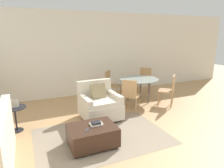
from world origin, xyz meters
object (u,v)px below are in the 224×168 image
at_px(side_table, 15,114).
at_px(picture_frame, 14,104).
at_px(tv_remote_primary, 87,130).
at_px(dining_chair_far_left, 111,83).
at_px(book_stack, 96,124).
at_px(dining_table, 139,81).
at_px(dining_chair_near_right, 169,88).
at_px(armchair, 100,104).
at_px(dining_chair_near_left, 130,93).
at_px(ottoman, 92,135).
at_px(dining_chair_far_right, 145,79).

relative_size(side_table, picture_frame, 3.02).
distance_m(tv_remote_primary, dining_chair_far_left, 2.99).
distance_m(book_stack, dining_table, 2.68).
height_order(tv_remote_primary, dining_chair_near_right, dining_chair_near_right).
relative_size(tv_remote_primary, picture_frame, 0.81).
xyz_separation_m(armchair, dining_chair_near_left, (0.88, 0.03, 0.17)).
distance_m(side_table, dining_chair_near_right, 4.03).
relative_size(armchair, ottoman, 1.06).
xyz_separation_m(ottoman, tv_remote_primary, (-0.13, -0.10, 0.18)).
distance_m(armchair, dining_chair_near_left, 0.89).
bearing_deg(dining_chair_near_right, picture_frame, 179.22).
bearing_deg(side_table, dining_chair_near_right, -0.78).
height_order(tv_remote_primary, dining_table, dining_table).
height_order(picture_frame, dining_chair_far_left, dining_chair_far_left).
distance_m(ottoman, tv_remote_primary, 0.24).
distance_m(armchair, dining_chair_far_right, 2.53).
height_order(book_stack, dining_chair_far_right, dining_chair_far_right).
distance_m(picture_frame, dining_table, 3.44).
bearing_deg(armchair, dining_chair_far_left, 56.30).
xyz_separation_m(book_stack, dining_chair_near_right, (2.64, 1.13, 0.11)).
bearing_deg(tv_remote_primary, armchair, 60.47).
xyz_separation_m(armchair, dining_chair_near_right, (2.16, 0.03, 0.17)).
distance_m(tv_remote_primary, picture_frame, 1.78).
distance_m(picture_frame, dining_chair_near_left, 2.75).
distance_m(ottoman, dining_chair_far_right, 3.67).
bearing_deg(dining_table, dining_chair_near_left, -135.00).
bearing_deg(dining_chair_near_right, dining_chair_near_left, -180.00).
relative_size(armchair, dining_chair_near_right, 1.02).
bearing_deg(picture_frame, dining_chair_far_left, 24.07).
bearing_deg(book_stack, side_table, 139.50).
relative_size(ottoman, book_stack, 3.58).
distance_m(book_stack, dining_chair_far_right, 3.58).
height_order(side_table, dining_chair_far_left, dining_chair_far_left).
distance_m(tv_remote_primary, dining_chair_near_right, 3.12).
height_order(picture_frame, dining_table, dining_table).
bearing_deg(dining_chair_far_right, tv_remote_primary, -138.31).
height_order(tv_remote_primary, dining_chair_near_left, dining_chair_near_left).
distance_m(side_table, dining_chair_far_left, 3.01).
distance_m(side_table, dining_table, 3.45).
distance_m(ottoman, picture_frame, 1.83).
height_order(armchair, book_stack, armchair).
bearing_deg(dining_chair_far_right, picture_frame, -163.06).
height_order(armchair, picture_frame, armchair).
bearing_deg(dining_table, armchair, -156.12).
bearing_deg(picture_frame, side_table, 90.00).
height_order(dining_table, dining_chair_near_left, dining_chair_near_left).
xyz_separation_m(book_stack, tv_remote_primary, (-0.22, -0.13, -0.02)).
distance_m(dining_chair_far_left, dining_chair_far_right, 1.28).
bearing_deg(side_table, ottoman, -42.88).
relative_size(ottoman, tv_remote_primary, 6.01).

